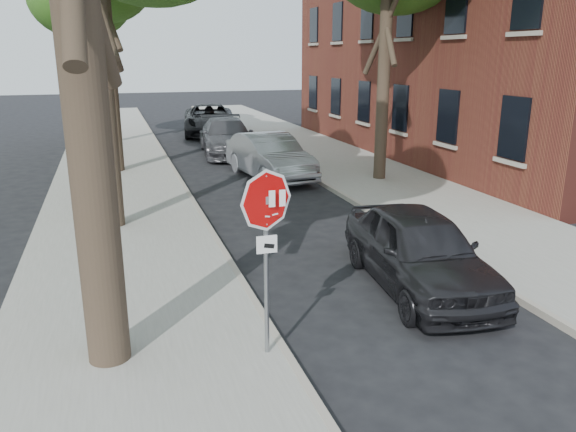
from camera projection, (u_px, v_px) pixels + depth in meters
name	position (u px, v px, depth m)	size (l,w,h in m)	color
ground	(314.00, 352.00, 8.09)	(120.00, 120.00, 0.00)	black
sidewalk_left	(116.00, 184.00, 18.35)	(4.00, 55.00, 0.12)	gray
sidewalk_right	(355.00, 169.00, 20.81)	(4.00, 55.00, 0.12)	gray
curb_left	(179.00, 180.00, 18.94)	(0.12, 55.00, 0.13)	#9E9384
curb_right	(303.00, 172.00, 20.21)	(0.12, 55.00, 0.13)	#9E9384
stop_sign	(266.00, 228.00, 7.33)	(0.76, 0.34, 2.61)	gray
car_a	(419.00, 250.00, 10.13)	(1.73, 4.30, 1.46)	black
car_b	(269.00, 156.00, 19.25)	(1.61, 4.63, 1.52)	gray
car_c	(227.00, 137.00, 23.91)	(2.12, 5.21, 1.51)	#434347
car_d	(210.00, 120.00, 29.87)	(2.66, 5.76, 1.60)	black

